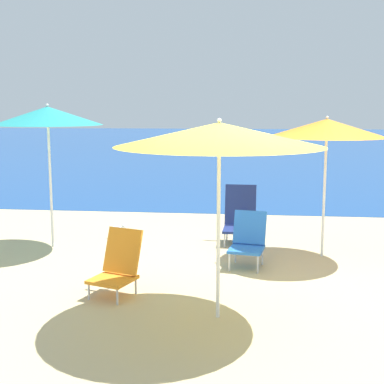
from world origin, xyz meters
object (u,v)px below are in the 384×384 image
(beach_umbrella_yellow, at_px, (219,135))
(seagull, at_px, (118,229))
(beach_umbrella_teal, at_px, (48,116))
(beach_chair_orange, at_px, (118,264))
(beach_chair_blue, at_px, (248,239))
(beach_chair_navy, at_px, (240,216))
(beach_umbrella_orange, at_px, (327,128))

(beach_umbrella_yellow, height_order, seagull, beach_umbrella_yellow)
(beach_umbrella_teal, bearing_deg, seagull, 36.96)
(beach_umbrella_yellow, distance_m, beach_chair_orange, 1.95)
(beach_chair_blue, distance_m, seagull, 2.43)
(beach_chair_blue, distance_m, beach_chair_navy, 1.26)
(beach_umbrella_yellow, relative_size, beach_chair_orange, 2.81)
(seagull, bearing_deg, beach_chair_orange, -75.75)
(beach_chair_blue, xyz_separation_m, seagull, (-2.06, 1.26, -0.22))
(beach_umbrella_orange, relative_size, beach_chair_blue, 2.77)
(beach_umbrella_teal, distance_m, beach_umbrella_yellow, 3.57)
(beach_chair_orange, bearing_deg, beach_chair_blue, 59.87)
(beach_umbrella_yellow, relative_size, beach_chair_blue, 2.85)
(beach_umbrella_orange, xyz_separation_m, beach_chair_blue, (-1.03, -0.56, -1.43))
(beach_umbrella_yellow, distance_m, seagull, 3.91)
(beach_umbrella_orange, xyz_separation_m, seagull, (-3.09, 0.70, -1.64))
(seagull, bearing_deg, beach_umbrella_orange, -12.70)
(beach_chair_navy, bearing_deg, beach_umbrella_teal, -165.41)
(beach_umbrella_orange, xyz_separation_m, beach_chair_navy, (-1.17, 0.69, -1.38))
(beach_chair_blue, bearing_deg, beach_chair_navy, 105.68)
(beach_chair_blue, relative_size, beach_chair_navy, 0.81)
(beach_umbrella_teal, height_order, beach_chair_navy, beach_umbrella_teal)
(beach_chair_blue, height_order, beach_chair_navy, beach_chair_navy)
(beach_umbrella_teal, distance_m, beach_chair_navy, 3.22)
(beach_umbrella_orange, relative_size, seagull, 7.24)
(beach_umbrella_orange, relative_size, beach_chair_navy, 2.25)
(beach_umbrella_orange, bearing_deg, beach_chair_navy, 149.27)
(beach_umbrella_teal, xyz_separation_m, beach_chair_blue, (2.90, -0.63, -1.58))
(beach_umbrella_yellow, xyz_separation_m, beach_chair_orange, (-1.15, 0.56, -1.47))
(beach_chair_blue, bearing_deg, beach_umbrella_orange, 38.27)
(beach_chair_blue, bearing_deg, seagull, 158.12)
(beach_chair_orange, relative_size, beach_chair_navy, 0.82)
(beach_chair_navy, bearing_deg, seagull, -178.26)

